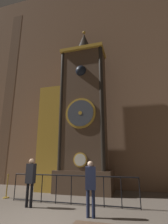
{
  "coord_description": "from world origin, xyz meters",
  "views": [
    {
      "loc": [
        2.77,
        -5.04,
        1.84
      ],
      "look_at": [
        -0.0,
        4.66,
        4.46
      ],
      "focal_mm": 28.0,
      "sensor_mm": 36.0,
      "label": 1
    }
  ],
  "objects_px": {
    "visitor_near": "(31,177)",
    "stanchion_post": "(7,190)",
    "visitor_far": "(91,183)",
    "clock_tower": "(77,119)"
  },
  "relations": [
    {
      "from": "visitor_near",
      "to": "stanchion_post",
      "type": "distance_m",
      "value": 2.32
    },
    {
      "from": "visitor_near",
      "to": "visitor_far",
      "type": "xyz_separation_m",
      "value": [
        2.55,
        -0.49,
        -0.05
      ]
    },
    {
      "from": "visitor_far",
      "to": "stanchion_post",
      "type": "relative_size",
      "value": 1.61
    },
    {
      "from": "visitor_near",
      "to": "visitor_far",
      "type": "distance_m",
      "value": 2.6
    },
    {
      "from": "visitor_far",
      "to": "stanchion_post",
      "type": "bearing_deg",
      "value": 146.27
    },
    {
      "from": "visitor_near",
      "to": "stanchion_post",
      "type": "height_order",
      "value": "visitor_near"
    },
    {
      "from": "clock_tower",
      "to": "stanchion_post",
      "type": "bearing_deg",
      "value": -141.53
    },
    {
      "from": "clock_tower",
      "to": "visitor_far",
      "type": "bearing_deg",
      "value": -64.9
    },
    {
      "from": "clock_tower",
      "to": "visitor_near",
      "type": "height_order",
      "value": "clock_tower"
    },
    {
      "from": "clock_tower",
      "to": "stanchion_post",
      "type": "relative_size",
      "value": 9.51
    }
  ]
}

